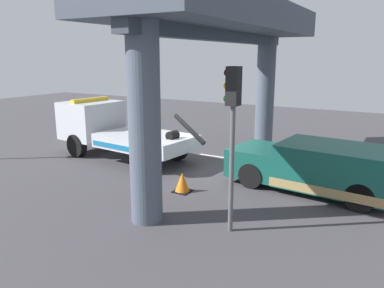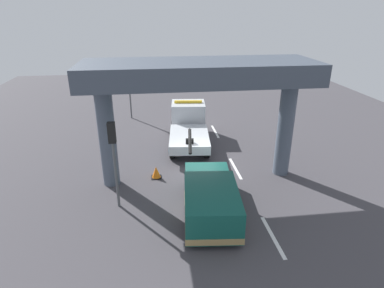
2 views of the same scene
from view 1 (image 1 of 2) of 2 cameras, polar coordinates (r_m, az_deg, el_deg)
ground_plane at (r=14.35m, az=1.52°, el=-4.36°), size 60.00×40.00×0.10m
lane_stripe_west at (r=14.90m, az=26.78°, el=-4.94°), size 2.60×0.16×0.01m
lane_stripe_mid at (r=16.25m, az=5.27°, el=-2.11°), size 2.60×0.16×0.01m
lane_stripe_east at (r=19.45m, az=-10.98°, el=0.26°), size 2.60×0.16×0.01m
tow_truck_white at (r=16.63m, az=-11.95°, el=2.24°), size 7.34×2.97×2.46m
towed_van_green at (r=12.73m, az=18.55°, el=-3.46°), size 5.38×2.67×1.58m
overpass_structure at (r=13.35m, az=4.84°, el=16.96°), size 3.60×11.12×6.14m
traffic_light_near at (r=8.85m, az=6.14°, el=4.60°), size 0.39×0.32×4.06m
traffic_cone_orange at (r=12.14m, az=-1.49°, el=-5.90°), size 0.54×0.54×0.64m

